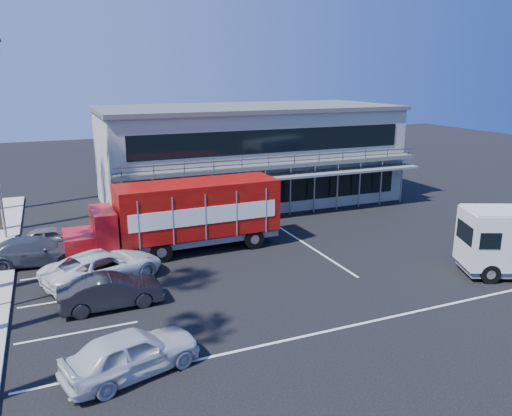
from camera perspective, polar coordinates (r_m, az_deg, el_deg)
name	(u,v)px	position (r m, az deg, el deg)	size (l,w,h in m)	color
ground	(303,269)	(25.67, 5.36, -6.98)	(120.00, 120.00, 0.00)	black
building	(248,153)	(39.09, -0.92, 6.27)	(22.40, 12.00, 7.30)	#979C8F
red_truck	(184,214)	(27.76, -8.22, -0.71)	(11.59, 2.98, 3.88)	#A70D11
parked_car_a	(132,352)	(17.49, -14.04, -15.72)	(1.82, 4.53, 1.54)	silver
parked_car_b	(111,291)	(22.26, -16.24, -9.13)	(1.50, 4.31, 1.42)	black
parked_car_c	(103,267)	(24.84, -17.05, -6.44)	(2.60, 5.64, 1.57)	silver
parked_car_d	(35,251)	(28.41, -23.91, -4.51)	(2.02, 4.97, 1.44)	#343945
parked_car_e	(52,238)	(30.51, -22.28, -3.17)	(1.55, 3.85, 1.31)	slate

